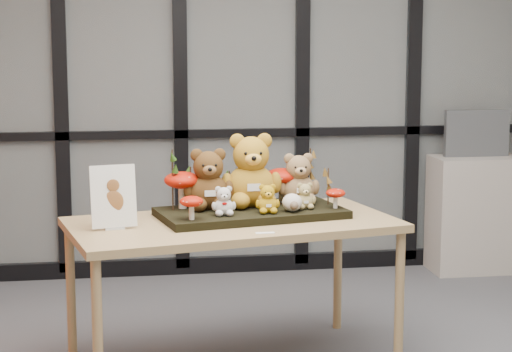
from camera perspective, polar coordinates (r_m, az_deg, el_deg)
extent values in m
plane|color=#B7B6AD|center=(6.82, -0.90, 5.62)|extent=(5.00, 0.00, 5.00)
cube|color=#2D383F|center=(6.79, -0.87, 5.61)|extent=(4.90, 0.02, 2.70)
cube|color=black|center=(7.00, -0.84, -5.40)|extent=(4.90, 0.06, 0.12)
cube|color=black|center=(6.82, -0.86, 2.67)|extent=(4.90, 0.06, 0.06)
cube|color=black|center=(6.74, -11.93, 5.39)|extent=(0.10, 0.06, 2.70)
cube|color=black|center=(6.75, -4.68, 5.56)|extent=(0.10, 0.06, 2.70)
cube|color=black|center=(6.87, 2.87, 5.64)|extent=(0.10, 0.06, 2.70)
cube|color=black|center=(7.08, 9.66, 5.63)|extent=(0.10, 0.06, 2.70)
cube|color=tan|center=(4.92, -1.45, -3.02)|extent=(1.85, 1.19, 0.04)
cylinder|color=tan|center=(4.48, -9.72, -9.71)|extent=(0.05, 0.05, 0.76)
cylinder|color=tan|center=(5.19, -11.32, -7.13)|extent=(0.05, 0.05, 0.76)
cylinder|color=tan|center=(5.01, 8.82, -7.64)|extent=(0.05, 0.05, 0.76)
cylinder|color=tan|center=(5.66, 5.06, -5.63)|extent=(0.05, 0.05, 0.76)
cube|color=black|center=(5.02, -0.31, -2.29)|extent=(1.06, 0.69, 0.04)
cube|color=silver|center=(4.77, -8.72, -3.18)|extent=(0.11, 0.08, 0.01)
cube|color=white|center=(4.74, -8.77, -1.24)|extent=(0.24, 0.09, 0.32)
ellipsoid|color=brown|center=(4.74, -8.76, -1.56)|extent=(0.10, 0.01, 0.11)
ellipsoid|color=brown|center=(4.73, -8.79, -0.58)|extent=(0.06, 0.01, 0.06)
cube|color=white|center=(4.62, 0.57, -3.52)|extent=(0.10, 0.03, 0.00)
cube|color=#A9A197|center=(7.14, 13.31, -2.29)|extent=(0.65, 0.38, 0.87)
cube|color=#4C4F54|center=(7.07, 13.42, 2.57)|extent=(0.49, 0.05, 0.35)
cube|color=black|center=(7.04, 13.49, 2.55)|extent=(0.43, 0.00, 0.28)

